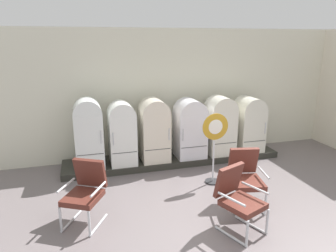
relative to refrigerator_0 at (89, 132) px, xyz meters
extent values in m
cube|color=slate|center=(2.00, -2.90, -1.00)|extent=(12.00, 10.00, 0.05)
cube|color=silver|center=(2.00, 0.76, 0.63)|extent=(11.76, 0.12, 3.21)
cube|color=#47443F|center=(2.00, 0.76, 1.88)|extent=(11.76, 0.07, 0.06)
cube|color=#2C2C26|center=(2.00, 0.12, -0.90)|extent=(5.31, 0.95, 0.15)
cube|color=white|center=(0.00, 0.00, -0.20)|extent=(0.61, 0.62, 1.26)
cylinder|color=white|center=(0.00, 0.00, 0.43)|extent=(0.61, 0.61, 0.61)
cube|color=#383838|center=(0.00, -0.31, -0.43)|extent=(0.56, 0.01, 0.01)
cylinder|color=silver|center=(0.24, -0.33, -0.05)|extent=(0.02, 0.02, 0.28)
cube|color=white|center=(0.74, 0.01, -0.25)|extent=(0.59, 0.63, 1.15)
cylinder|color=white|center=(0.74, 0.01, 0.32)|extent=(0.59, 0.62, 0.59)
cube|color=#383838|center=(0.74, -0.31, -0.46)|extent=(0.55, 0.01, 0.01)
cylinder|color=silver|center=(0.50, -0.33, -0.11)|extent=(0.02, 0.02, 0.28)
cube|color=silver|center=(1.50, 0.03, -0.25)|extent=(0.65, 0.69, 1.16)
cylinder|color=silver|center=(1.50, 0.03, 0.33)|extent=(0.65, 0.67, 0.65)
cube|color=#383838|center=(1.50, -0.31, -0.46)|extent=(0.60, 0.01, 0.01)
cylinder|color=silver|center=(1.76, -0.33, -0.11)|extent=(0.02, 0.02, 0.28)
cube|color=white|center=(2.38, 0.02, -0.29)|extent=(0.70, 0.66, 1.08)
cylinder|color=white|center=(2.38, 0.02, 0.25)|extent=(0.70, 0.65, 0.70)
cube|color=#383838|center=(2.38, -0.31, -0.49)|extent=(0.64, 0.01, 0.01)
cylinder|color=silver|center=(2.09, -0.33, -0.16)|extent=(0.02, 0.02, 0.28)
cube|color=silver|center=(3.17, 0.01, -0.26)|extent=(0.65, 0.64, 1.13)
cylinder|color=silver|center=(3.17, 0.01, 0.30)|extent=(0.65, 0.63, 0.65)
cube|color=#383838|center=(3.17, -0.31, -0.47)|extent=(0.60, 0.01, 0.01)
cylinder|color=silver|center=(2.90, -0.33, -0.13)|extent=(0.02, 0.02, 0.28)
cube|color=silver|center=(3.99, 0.04, -0.29)|extent=(0.65, 0.70, 1.07)
cylinder|color=silver|center=(3.99, 0.04, 0.24)|extent=(0.65, 0.68, 0.65)
cube|color=#383838|center=(3.99, -0.31, -0.49)|extent=(0.60, 0.01, 0.01)
cylinder|color=silver|center=(4.25, -0.33, -0.17)|extent=(0.02, 0.02, 0.28)
cylinder|color=silver|center=(-0.40, -1.96, -0.96)|extent=(0.34, 0.57, 0.04)
cylinder|color=silver|center=(-0.55, -2.21, -0.75)|extent=(0.05, 0.05, 0.42)
cylinder|color=silver|center=(0.02, -2.20, -0.96)|extent=(0.34, 0.57, 0.04)
cylinder|color=silver|center=(-0.12, -2.45, -0.75)|extent=(0.05, 0.05, 0.42)
cube|color=#57271E|center=(-0.19, -2.08, -0.49)|extent=(0.74, 0.76, 0.09)
cube|color=#57271E|center=(-0.04, -1.81, -0.19)|extent=(0.55, 0.41, 0.51)
cylinder|color=silver|center=(-0.44, -1.94, -0.31)|extent=(0.28, 0.47, 0.04)
cylinder|color=silver|center=(0.06, -2.21, -0.31)|extent=(0.28, 0.47, 0.04)
cylinder|color=silver|center=(2.39, -2.26, -0.96)|extent=(0.17, 0.62, 0.04)
cylinder|color=silver|center=(2.33, -2.55, -0.75)|extent=(0.05, 0.05, 0.42)
cylinder|color=silver|center=(2.87, -2.36, -0.96)|extent=(0.17, 0.62, 0.04)
cylinder|color=silver|center=(2.81, -2.65, -0.75)|extent=(0.05, 0.05, 0.42)
cube|color=#57271E|center=(2.63, -2.31, -0.49)|extent=(0.64, 0.67, 0.09)
cube|color=#57271E|center=(2.70, -2.02, -0.19)|extent=(0.55, 0.28, 0.51)
cylinder|color=silver|center=(2.36, -2.25, -0.31)|extent=(0.14, 0.51, 0.04)
cylinder|color=silver|center=(2.91, -2.37, -0.31)|extent=(0.14, 0.51, 0.04)
cylinder|color=silver|center=(1.96, -3.06, -0.96)|extent=(0.28, 0.59, 0.04)
cylinder|color=silver|center=(2.07, -3.33, -0.75)|extent=(0.05, 0.05, 0.42)
cylinder|color=silver|center=(2.41, -2.87, -0.96)|extent=(0.28, 0.59, 0.04)
cylinder|color=silver|center=(2.52, -3.14, -0.75)|extent=(0.05, 0.05, 0.42)
cube|color=#57271E|center=(2.19, -2.97, -0.49)|extent=(0.71, 0.73, 0.09)
cube|color=#57271E|center=(2.07, -2.69, -0.19)|extent=(0.56, 0.36, 0.51)
cylinder|color=silver|center=(1.92, -3.07, -0.31)|extent=(0.23, 0.49, 0.04)
cylinder|color=silver|center=(2.45, -2.86, -0.31)|extent=(0.23, 0.49, 0.04)
cylinder|color=#2D2D30|center=(2.47, -1.22, -0.96)|extent=(0.32, 0.32, 0.03)
cylinder|color=silver|center=(2.47, -1.22, -0.34)|extent=(0.04, 0.04, 1.21)
cylinder|color=#B88620|center=(2.47, -1.25, 0.26)|extent=(0.55, 0.02, 0.55)
cylinder|color=white|center=(2.47, -1.26, 0.26)|extent=(0.30, 0.00, 0.30)
camera|label=1|loc=(-0.08, -6.74, 1.95)|focal=32.95mm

